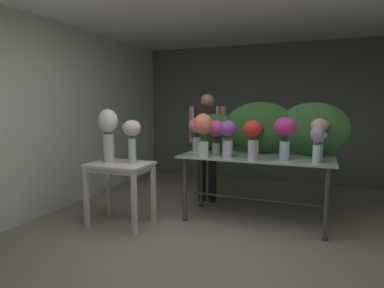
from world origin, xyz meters
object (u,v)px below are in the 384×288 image
Objects in this scene: vase_magenta_peonies at (285,132)px; vase_blush_ranunculus at (319,134)px; vase_crimson_tulips at (255,136)px; vase_cream_lisianthus_tall at (132,135)px; vase_white_roses_tall at (108,131)px; vase_rosy_carnations at (197,131)px; florist at (207,136)px; vase_scarlet_snapdragons at (252,134)px; vase_fuchsia_hydrangea at (216,132)px; side_table_white at (120,172)px; vase_violet_roses at (227,135)px; vase_coral_freesia at (203,131)px; vase_lilac_stock at (318,141)px; display_table_glass at (255,167)px.

vase_magenta_peonies is 1.03× the size of vase_blush_ranunculus.
vase_cream_lisianthus_tall is at bearing -150.12° from vase_crimson_tulips.
vase_rosy_carnations is at bearing 42.17° from vase_white_roses_tall.
vase_magenta_peonies is at bearing 16.65° from vase_white_roses_tall.
vase_scarlet_snapdragons is (0.84, -0.88, 0.13)m from florist.
florist is at bearing 58.00° from vase_white_roses_tall.
vase_rosy_carnations reaches higher than vase_fuchsia_hydrangea.
side_table_white is 1.73× the size of vase_violet_roses.
vase_blush_ranunculus reaches higher than vase_scarlet_snapdragons.
vase_scarlet_snapdragons is 0.33m from vase_violet_roses.
vase_coral_freesia reaches higher than vase_scarlet_snapdragons.
vase_lilac_stock is (0.36, -0.07, -0.08)m from vase_magenta_peonies.
vase_magenta_peonies is 0.37m from vase_lilac_stock.
display_table_glass is at bearing -3.60° from vase_rosy_carnations.
vase_violet_roses reaches higher than display_table_glass.
vase_rosy_carnations is (0.70, 0.77, 0.47)m from side_table_white.
vase_white_roses_tall reaches higher than vase_magenta_peonies.
vase_violet_roses reaches higher than vase_fuchsia_hydrangea.
vase_white_roses_tall is at bearing -165.41° from vase_scarlet_snapdragons.
vase_scarlet_snapdragons is 0.39m from vase_magenta_peonies.
vase_scarlet_snapdragons is at bearing -89.33° from display_table_glass.
vase_rosy_carnations reaches higher than vase_lilac_stock.
vase_white_roses_tall is (-0.86, -0.78, 0.04)m from vase_rosy_carnations.
vase_lilac_stock reaches higher than vase_crimson_tulips.
side_table_white is 0.52m from vase_white_roses_tall.
vase_fuchsia_hydrangea is at bearing 172.68° from vase_magenta_peonies.
vase_magenta_peonies is (0.35, 0.17, 0.02)m from vase_scarlet_snapdragons.
vase_fuchsia_hydrangea is at bearing -11.35° from vase_rosy_carnations.
vase_rosy_carnations is at bearing -176.65° from vase_crimson_tulips.
display_table_glass is 0.60m from vase_magenta_peonies.
vase_fuchsia_hydrangea is 1.36m from vase_white_roses_tall.
side_table_white is 1.61× the size of vase_blush_ranunculus.
vase_white_roses_tall is at bearing -167.44° from vase_lilac_stock.
florist is 0.97m from vase_violet_roses.
vase_violet_roses is (-0.67, -0.09, -0.06)m from vase_magenta_peonies.
display_table_glass reaches higher than side_table_white.
vase_lilac_stock is 1.03× the size of vase_crimson_tulips.
side_table_white is at bearing -155.60° from vase_coral_freesia.
vase_blush_ranunculus reaches higher than display_table_glass.
display_table_glass is at bearing -73.03° from vase_crimson_tulips.
vase_violet_roses is at bearing 20.82° from vase_white_roses_tall.
vase_cream_lisianthus_tall is (-0.85, -0.66, -0.01)m from vase_fuchsia_hydrangea.
vase_scarlet_snapdragons reaches higher than display_table_glass.
vase_violet_roses is at bearing -45.26° from vase_fuchsia_hydrangea.
vase_cream_lisianthus_tall is (-2.09, -0.75, -0.02)m from vase_blush_ranunculus.
vase_crimson_tulips is at bearing 94.85° from vase_scarlet_snapdragons.
vase_magenta_peonies is (1.87, 0.60, 0.50)m from side_table_white.
vase_cream_lisianthus_tall is at bearing -142.10° from vase_fuchsia_hydrangea.
display_table_glass is at bearing 0.91° from vase_fuchsia_hydrangea.
vase_white_roses_tall reaches higher than vase_rosy_carnations.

